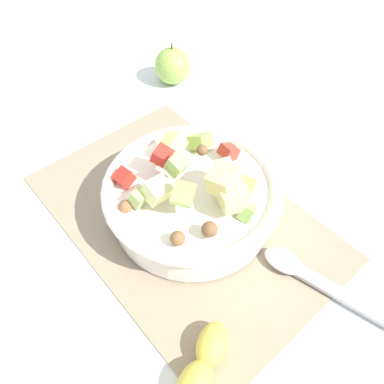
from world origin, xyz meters
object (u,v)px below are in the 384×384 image
(salad_bowl, at_px, (192,195))
(serving_spoon, at_px, (307,274))
(banana_whole, at_px, (192,382))
(whole_apple, at_px, (173,66))

(salad_bowl, distance_m, serving_spoon, 0.19)
(serving_spoon, distance_m, banana_whole, 0.21)
(whole_apple, bearing_deg, serving_spoon, 161.87)
(serving_spoon, distance_m, whole_apple, 0.51)
(whole_apple, height_order, banana_whole, whole_apple)
(salad_bowl, xyz_separation_m, serving_spoon, (-0.18, -0.05, -0.03))
(serving_spoon, xyz_separation_m, whole_apple, (0.48, -0.16, 0.03))
(banana_whole, bearing_deg, whole_apple, -36.93)
(salad_bowl, bearing_deg, banana_whole, 139.20)
(salad_bowl, xyz_separation_m, banana_whole, (-0.19, 0.16, -0.03))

